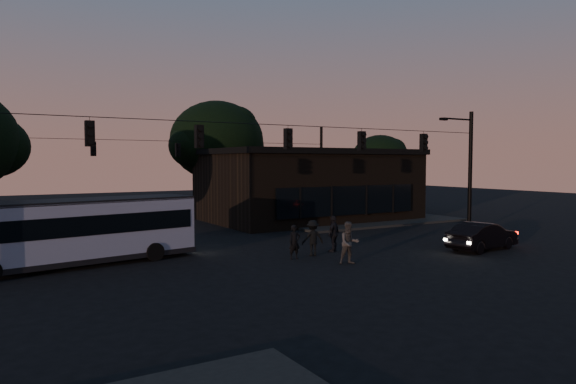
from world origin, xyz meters
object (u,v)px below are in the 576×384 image
pedestrian_c (334,234)px  pedestrian_b (349,243)px  bus (77,229)px  building (308,184)px  car (483,236)px  pedestrian_a (295,242)px  pedestrian_d (313,238)px

pedestrian_c → pedestrian_b: bearing=37.7°
bus → pedestrian_b: bearing=-38.1°
building → pedestrian_b: 17.54m
car → pedestrian_c: (-6.76, 3.46, 0.19)m
bus → pedestrian_a: size_ratio=6.61×
building → car: bearing=-90.1°
bus → pedestrian_c: bearing=-23.0°
pedestrian_c → pedestrian_d: bearing=-14.3°
pedestrian_a → pedestrian_c: pedestrian_c is taller
car → pedestrian_b: bearing=78.9°
bus → pedestrian_d: 10.48m
building → pedestrian_b: (-8.01, -15.50, -1.78)m
pedestrian_b → pedestrian_d: (-0.28, 2.45, -0.08)m
building → pedestrian_b: building is taller
pedestrian_c → pedestrian_d: pedestrian_c is taller
building → pedestrian_b: bearing=-117.3°
pedestrian_a → pedestrian_b: pedestrian_b is taller
bus → pedestrian_c: bus is taller
pedestrian_d → pedestrian_a: bearing=23.7°
pedestrian_b → car: bearing=12.3°
bus → pedestrian_a: bus is taller
bus → car: bus is taller
building → bus: 20.72m
building → pedestrian_d: (-8.28, -13.06, -1.86)m
pedestrian_a → bus: bearing=159.1°
pedestrian_a → pedestrian_b: 2.62m
car → pedestrian_a: (-9.45, 2.79, 0.08)m
building → pedestrian_a: 16.47m
pedestrian_a → pedestrian_d: (1.19, 0.28, 0.06)m
pedestrian_d → building: bearing=-111.8°
bus → pedestrian_c: size_ratio=5.78×
pedestrian_b → building: bearing=79.5°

